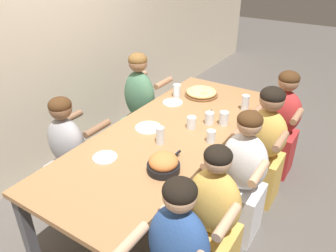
{
  "coord_description": "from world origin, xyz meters",
  "views": [
    {
      "loc": [
        -2.02,
        -1.3,
        2.15
      ],
      "look_at": [
        0.0,
        0.0,
        0.81
      ],
      "focal_mm": 35.0,
      "sensor_mm": 36.0,
      "label": 1
    }
  ],
  "objects_px": {
    "empty_plate_c": "(148,128)",
    "diner_near_right": "(280,128)",
    "diner_far_midleft": "(70,160)",
    "diner_near_midleft": "(212,226)",
    "drinking_glass_c": "(245,103)",
    "diner_near_midright": "(263,150)",
    "cocktail_glass_blue": "(209,119)",
    "drinking_glass_f": "(191,123)",
    "drinking_glass_b": "(177,91)",
    "drinking_glass_a": "(211,137)",
    "pizza_board_main": "(201,93)",
    "diner_near_center": "(241,183)",
    "diner_far_midright": "(140,111)",
    "skillet_bowl": "(163,164)",
    "empty_plate_a": "(173,102)",
    "drinking_glass_e": "(160,136)",
    "empty_plate_b": "(105,157)"
  },
  "relations": [
    {
      "from": "diner_far_midright",
      "to": "diner_near_midleft",
      "type": "bearing_deg",
      "value": -37.1
    },
    {
      "from": "empty_plate_c",
      "to": "diner_far_midleft",
      "type": "relative_size",
      "value": 0.21
    },
    {
      "from": "empty_plate_a",
      "to": "drinking_glass_f",
      "type": "distance_m",
      "value": 0.53
    },
    {
      "from": "skillet_bowl",
      "to": "drinking_glass_f",
      "type": "distance_m",
      "value": 0.65
    },
    {
      "from": "empty_plate_a",
      "to": "empty_plate_b",
      "type": "relative_size",
      "value": 1.09
    },
    {
      "from": "diner_near_center",
      "to": "skillet_bowl",
      "type": "bearing_deg",
      "value": 48.65
    },
    {
      "from": "cocktail_glass_blue",
      "to": "drinking_glass_f",
      "type": "xyz_separation_m",
      "value": [
        -0.15,
        0.09,
        -0.0
      ]
    },
    {
      "from": "empty_plate_a",
      "to": "diner_near_midright",
      "type": "xyz_separation_m",
      "value": [
        0.02,
        -0.95,
        -0.24
      ]
    },
    {
      "from": "drinking_glass_b",
      "to": "diner_near_center",
      "type": "bearing_deg",
      "value": -123.5
    },
    {
      "from": "drinking_glass_b",
      "to": "drinking_glass_f",
      "type": "relative_size",
      "value": 1.26
    },
    {
      "from": "drinking_glass_a",
      "to": "drinking_glass_b",
      "type": "distance_m",
      "value": 0.93
    },
    {
      "from": "empty_plate_c",
      "to": "pizza_board_main",
      "type": "bearing_deg",
      "value": -3.79
    },
    {
      "from": "drinking_glass_c",
      "to": "diner_near_midright",
      "type": "bearing_deg",
      "value": -127.36
    },
    {
      "from": "drinking_glass_c",
      "to": "diner_near_right",
      "type": "xyz_separation_m",
      "value": [
        0.29,
        -0.3,
        -0.31
      ]
    },
    {
      "from": "skillet_bowl",
      "to": "empty_plate_c",
      "type": "bearing_deg",
      "value": 45.68
    },
    {
      "from": "drinking_glass_e",
      "to": "drinking_glass_f",
      "type": "relative_size",
      "value": 1.36
    },
    {
      "from": "pizza_board_main",
      "to": "diner_near_center",
      "type": "distance_m",
      "value": 1.18
    },
    {
      "from": "drinking_glass_a",
      "to": "diner_near_center",
      "type": "relative_size",
      "value": 0.09
    },
    {
      "from": "drinking_glass_b",
      "to": "drinking_glass_e",
      "type": "distance_m",
      "value": 0.93
    },
    {
      "from": "drinking_glass_b",
      "to": "diner_near_right",
      "type": "height_order",
      "value": "diner_near_right"
    },
    {
      "from": "drinking_glass_c",
      "to": "drinking_glass_f",
      "type": "height_order",
      "value": "drinking_glass_c"
    },
    {
      "from": "cocktail_glass_blue",
      "to": "diner_near_midright",
      "type": "height_order",
      "value": "diner_near_midright"
    },
    {
      "from": "empty_plate_a",
      "to": "drinking_glass_f",
      "type": "relative_size",
      "value": 1.88
    },
    {
      "from": "empty_plate_c",
      "to": "empty_plate_b",
      "type": "bearing_deg",
      "value": 179.23
    },
    {
      "from": "pizza_board_main",
      "to": "diner_far_midleft",
      "type": "xyz_separation_m",
      "value": [
        -1.33,
        0.58,
        -0.29
      ]
    },
    {
      "from": "empty_plate_b",
      "to": "diner_far_midright",
      "type": "bearing_deg",
      "value": 24.98
    },
    {
      "from": "cocktail_glass_blue",
      "to": "drinking_glass_c",
      "type": "distance_m",
      "value": 0.47
    },
    {
      "from": "empty_plate_b",
      "to": "drinking_glass_a",
      "type": "distance_m",
      "value": 0.84
    },
    {
      "from": "empty_plate_a",
      "to": "drinking_glass_e",
      "type": "height_order",
      "value": "drinking_glass_e"
    },
    {
      "from": "drinking_glass_e",
      "to": "diner_near_right",
      "type": "xyz_separation_m",
      "value": [
        1.23,
        -0.64,
        -0.31
      ]
    },
    {
      "from": "empty_plate_a",
      "to": "diner_near_center",
      "type": "bearing_deg",
      "value": -118.02
    },
    {
      "from": "drinking_glass_a",
      "to": "diner_near_midright",
      "type": "height_order",
      "value": "diner_near_midright"
    },
    {
      "from": "empty_plate_c",
      "to": "cocktail_glass_blue",
      "type": "xyz_separation_m",
      "value": [
        0.36,
        -0.4,
        0.04
      ]
    },
    {
      "from": "pizza_board_main",
      "to": "drinking_glass_c",
      "type": "bearing_deg",
      "value": -98.16
    },
    {
      "from": "diner_near_center",
      "to": "diner_near_midright",
      "type": "height_order",
      "value": "same"
    },
    {
      "from": "diner_far_midright",
      "to": "empty_plate_a",
      "type": "bearing_deg",
      "value": -1.82
    },
    {
      "from": "skillet_bowl",
      "to": "diner_near_center",
      "type": "height_order",
      "value": "diner_near_center"
    },
    {
      "from": "drinking_glass_a",
      "to": "diner_far_midright",
      "type": "height_order",
      "value": "diner_far_midright"
    },
    {
      "from": "diner_near_right",
      "to": "diner_far_midright",
      "type": "relative_size",
      "value": 0.93
    },
    {
      "from": "diner_far_midleft",
      "to": "diner_near_midleft",
      "type": "bearing_deg",
      "value": -0.85
    },
    {
      "from": "diner_near_center",
      "to": "diner_near_midleft",
      "type": "height_order",
      "value": "diner_near_center"
    },
    {
      "from": "pizza_board_main",
      "to": "empty_plate_b",
      "type": "relative_size",
      "value": 1.9
    },
    {
      "from": "empty_plate_c",
      "to": "diner_near_right",
      "type": "distance_m",
      "value": 1.41
    },
    {
      "from": "empty_plate_c",
      "to": "drinking_glass_e",
      "type": "relative_size",
      "value": 1.58
    },
    {
      "from": "empty_plate_a",
      "to": "drinking_glass_b",
      "type": "distance_m",
      "value": 0.17
    },
    {
      "from": "skillet_bowl",
      "to": "drinking_glass_e",
      "type": "xyz_separation_m",
      "value": [
        0.29,
        0.22,
        0.01
      ]
    },
    {
      "from": "drinking_glass_a",
      "to": "drinking_glass_f",
      "type": "relative_size",
      "value": 0.97
    },
    {
      "from": "drinking_glass_c",
      "to": "diner_near_midright",
      "type": "distance_m",
      "value": 0.48
    },
    {
      "from": "drinking_glass_b",
      "to": "diner_far_midright",
      "type": "height_order",
      "value": "diner_far_midright"
    },
    {
      "from": "cocktail_glass_blue",
      "to": "diner_near_midleft",
      "type": "height_order",
      "value": "diner_near_midleft"
    }
  ]
}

